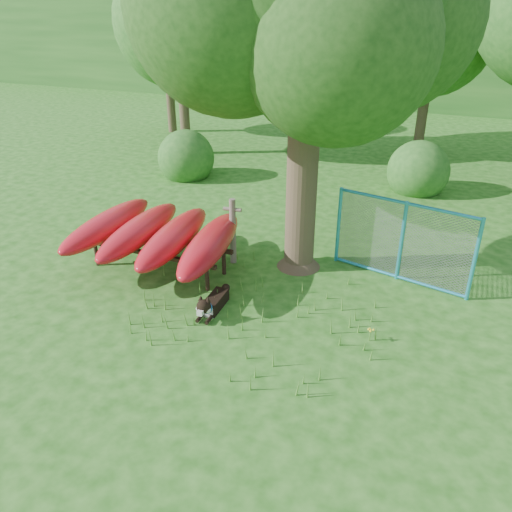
% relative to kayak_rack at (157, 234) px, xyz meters
% --- Properties ---
extents(ground, '(80.00, 80.00, 0.00)m').
position_rel_kayak_rack_xyz_m(ground, '(2.20, -1.67, -0.81)').
color(ground, '#195310').
rests_on(ground, ground).
extents(wooden_post, '(0.39, 0.15, 1.43)m').
position_rel_kayak_rack_xyz_m(wooden_post, '(1.26, 0.92, -0.05)').
color(wooden_post, brown).
rests_on(wooden_post, ground).
extents(kayak_rack, '(3.53, 3.13, 1.06)m').
position_rel_kayak_rack_xyz_m(kayak_rack, '(0.00, 0.00, 0.00)').
color(kayak_rack, black).
rests_on(kayak_rack, ground).
extents(husky_dog, '(0.32, 1.12, 0.50)m').
position_rel_kayak_rack_xyz_m(husky_dog, '(1.77, -1.02, -0.63)').
color(husky_dog, black).
rests_on(husky_dog, ground).
extents(fence_section, '(2.77, 0.69, 2.75)m').
position_rel_kayak_rack_xyz_m(fence_section, '(4.60, 1.58, 0.02)').
color(fence_section, '#2A9AC6').
rests_on(fence_section, ground).
extents(wildflower_clump, '(0.11, 0.12, 0.24)m').
position_rel_kayak_rack_xyz_m(wildflower_clump, '(4.55, -0.74, -0.61)').
color(wildflower_clump, '#4E8A2D').
rests_on(wildflower_clump, ground).
extents(bg_tree_a, '(4.40, 4.40, 6.70)m').
position_rel_kayak_rack_xyz_m(bg_tree_a, '(-4.30, 8.33, 3.68)').
color(bg_tree_a, '#3E3022').
rests_on(bg_tree_a, ground).
extents(bg_tree_c, '(4.00, 4.00, 6.12)m').
position_rel_kayak_rack_xyz_m(bg_tree_c, '(3.70, 11.33, 3.30)').
color(bg_tree_c, '#3E3022').
rests_on(bg_tree_c, ground).
extents(bg_tree_f, '(3.60, 3.60, 5.55)m').
position_rel_kayak_rack_xyz_m(bg_tree_f, '(-6.80, 11.33, 2.92)').
color(bg_tree_f, '#3E3022').
rests_on(bg_tree_f, ground).
extents(shrub_left, '(1.80, 1.80, 1.80)m').
position_rel_kayak_rack_xyz_m(shrub_left, '(-2.80, 5.83, -0.81)').
color(shrub_left, '#235B1D').
rests_on(shrub_left, ground).
extents(shrub_mid, '(1.80, 1.80, 1.80)m').
position_rel_kayak_rack_xyz_m(shrub_mid, '(4.20, 7.33, -0.81)').
color(shrub_mid, '#235B1D').
rests_on(shrub_mid, ground).
extents(wooded_hillside, '(80.00, 12.00, 6.00)m').
position_rel_kayak_rack_xyz_m(wooded_hillside, '(2.20, 26.33, 2.19)').
color(wooded_hillside, '#235B1D').
rests_on(wooded_hillside, ground).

